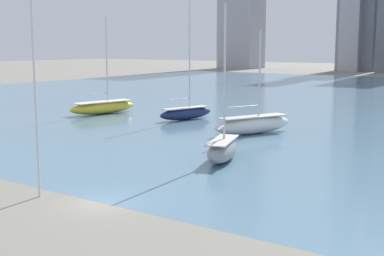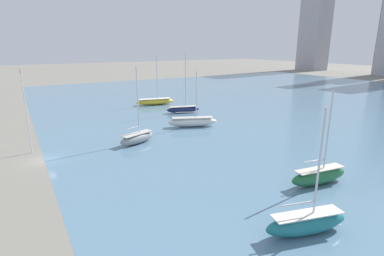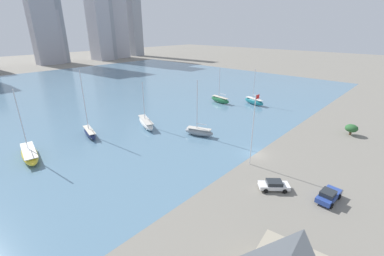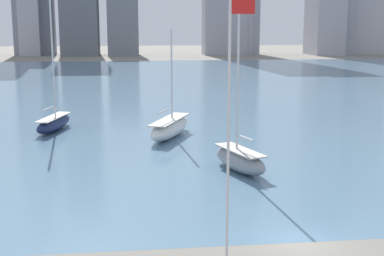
# 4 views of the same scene
# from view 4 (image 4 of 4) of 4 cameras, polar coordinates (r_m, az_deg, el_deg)

# --- Properties ---
(ground_plane) EXTENTS (500.00, 500.00, 0.00)m
(ground_plane) POSITION_cam_4_polar(r_m,az_deg,el_deg) (29.82, 11.37, -11.90)
(ground_plane) COLOR gray
(harbor_water) EXTENTS (180.00, 140.00, 0.00)m
(harbor_water) POSITION_cam_4_polar(r_m,az_deg,el_deg) (97.13, -1.35, 4.35)
(harbor_water) COLOR slate
(harbor_water) RESTS_ON ground_plane
(flag_pole) EXTENTS (1.24, 0.14, 12.82)m
(flag_pole) POSITION_cam_4_polar(r_m,az_deg,el_deg) (25.65, 4.03, 0.66)
(flag_pole) COLOR silver
(flag_pole) RESTS_ON ground_plane
(sailboat_white) EXTENTS (5.89, 9.96, 10.93)m
(sailboat_white) POSITION_cam_4_polar(r_m,az_deg,el_deg) (54.75, -2.39, 0.06)
(sailboat_white) COLOR white
(sailboat_white) RESTS_ON harbor_water
(sailboat_gray) EXTENTS (4.09, 7.04, 12.59)m
(sailboat_gray) POSITION_cam_4_polar(r_m,az_deg,el_deg) (42.38, 5.12, -3.31)
(sailboat_gray) COLOR gray
(sailboat_gray) RESTS_ON harbor_water
(sailboat_navy) EXTENTS (3.74, 8.31, 14.73)m
(sailboat_navy) POSITION_cam_4_polar(r_m,az_deg,el_deg) (59.86, -14.53, 0.60)
(sailboat_navy) COLOR #19234C
(sailboat_navy) RESTS_ON harbor_water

